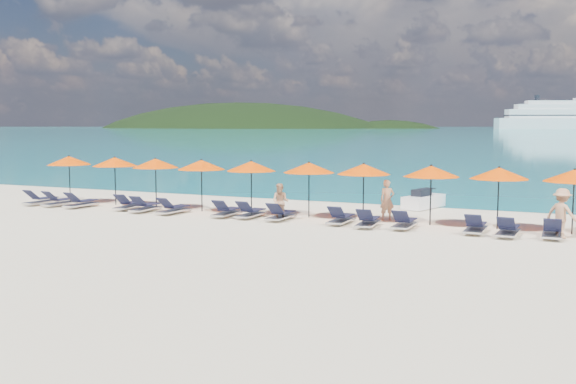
% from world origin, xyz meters
% --- Properties ---
extents(ground, '(1400.00, 1400.00, 0.00)m').
position_xyz_m(ground, '(0.00, 0.00, 0.00)').
color(ground, beige).
extents(sea, '(1600.00, 1300.00, 0.01)m').
position_xyz_m(sea, '(0.00, 660.00, 0.01)').
color(sea, '#1FA9B2').
rests_on(sea, ground).
extents(headland_main, '(374.00, 242.00, 126.50)m').
position_xyz_m(headland_main, '(-300.00, 540.00, -38.00)').
color(headland_main, black).
rests_on(headland_main, ground).
extents(headland_small, '(162.00, 126.00, 85.50)m').
position_xyz_m(headland_small, '(-150.00, 560.00, -35.00)').
color(headland_small, black).
rests_on(headland_small, ground).
extents(cruise_ship, '(111.52, 56.06, 31.28)m').
position_xyz_m(cruise_ship, '(3.97, 522.41, 8.14)').
color(cruise_ship, silver).
rests_on(cruise_ship, ground).
extents(jetski, '(1.56, 2.59, 0.86)m').
position_xyz_m(jetski, '(3.72, 9.49, 0.36)').
color(jetski, white).
rests_on(jetski, ground).
extents(beachgoer_a, '(0.70, 0.64, 1.60)m').
position_xyz_m(beachgoer_a, '(3.23, 5.30, 0.80)').
color(beachgoer_a, tan).
rests_on(beachgoer_a, ground).
extents(beachgoer_b, '(0.74, 0.47, 1.44)m').
position_xyz_m(beachgoer_b, '(-0.64, 3.69, 0.72)').
color(beachgoer_b, tan).
rests_on(beachgoer_b, ground).
extents(beachgoer_c, '(1.18, 0.93, 1.66)m').
position_xyz_m(beachgoer_c, '(9.56, 3.83, 0.83)').
color(beachgoer_c, tan).
rests_on(beachgoer_c, ground).
extents(umbrella_0, '(2.10, 2.10, 2.28)m').
position_xyz_m(umbrella_0, '(-12.40, 4.75, 2.02)').
color(umbrella_0, black).
rests_on(umbrella_0, ground).
extents(umbrella_1, '(2.10, 2.10, 2.28)m').
position_xyz_m(umbrella_1, '(-9.73, 4.86, 2.02)').
color(umbrella_1, black).
rests_on(umbrella_1, ground).
extents(umbrella_2, '(2.10, 2.10, 2.28)m').
position_xyz_m(umbrella_2, '(-7.30, 4.69, 2.02)').
color(umbrella_2, black).
rests_on(umbrella_2, ground).
extents(umbrella_3, '(2.10, 2.10, 2.28)m').
position_xyz_m(umbrella_3, '(-4.81, 4.57, 2.02)').
color(umbrella_3, black).
rests_on(umbrella_3, ground).
extents(umbrella_4, '(2.10, 2.10, 2.28)m').
position_xyz_m(umbrella_4, '(-2.44, 4.66, 2.02)').
color(umbrella_4, black).
rests_on(umbrella_4, ground).
extents(umbrella_5, '(2.10, 2.10, 2.28)m').
position_xyz_m(umbrella_5, '(0.12, 4.78, 2.02)').
color(umbrella_5, black).
rests_on(umbrella_5, ground).
extents(umbrella_6, '(2.10, 2.10, 2.28)m').
position_xyz_m(umbrella_6, '(2.39, 4.86, 2.02)').
color(umbrella_6, black).
rests_on(umbrella_6, ground).
extents(umbrella_7, '(2.10, 2.10, 2.28)m').
position_xyz_m(umbrella_7, '(5.02, 4.82, 2.02)').
color(umbrella_7, black).
rests_on(umbrella_7, ground).
extents(umbrella_8, '(2.10, 2.10, 2.28)m').
position_xyz_m(umbrella_8, '(7.42, 4.86, 2.02)').
color(umbrella_8, black).
rests_on(umbrella_8, ground).
extents(umbrella_9, '(2.10, 2.10, 2.28)m').
position_xyz_m(umbrella_9, '(9.88, 4.79, 2.02)').
color(umbrella_9, black).
rests_on(umbrella_9, ground).
extents(lounger_0, '(0.74, 1.74, 0.66)m').
position_xyz_m(lounger_0, '(-12.89, 3.35, 0.24)').
color(lounger_0, silver).
rests_on(lounger_0, ground).
extents(lounger_1, '(0.77, 1.75, 0.66)m').
position_xyz_m(lounger_1, '(-11.70, 3.31, 0.24)').
color(lounger_1, silver).
rests_on(lounger_1, ground).
extents(lounger_2, '(0.71, 1.73, 0.66)m').
position_xyz_m(lounger_2, '(-10.43, 3.32, 0.24)').
color(lounger_2, silver).
rests_on(lounger_2, ground).
extents(lounger_3, '(0.77, 1.75, 0.66)m').
position_xyz_m(lounger_3, '(-8.00, 3.64, 0.24)').
color(lounger_3, silver).
rests_on(lounger_3, ground).
extents(lounger_4, '(0.71, 1.73, 0.66)m').
position_xyz_m(lounger_4, '(-6.91, 3.34, 0.24)').
color(lounger_4, silver).
rests_on(lounger_4, ground).
extents(lounger_5, '(0.78, 1.75, 0.66)m').
position_xyz_m(lounger_5, '(-5.43, 3.32, 0.24)').
color(lounger_5, silver).
rests_on(lounger_5, ground).
extents(lounger_6, '(0.66, 1.71, 0.66)m').
position_xyz_m(lounger_6, '(-2.97, 3.52, 0.24)').
color(lounger_6, silver).
rests_on(lounger_6, ground).
extents(lounger_7, '(0.65, 1.71, 0.66)m').
position_xyz_m(lounger_7, '(-1.92, 3.61, 0.24)').
color(lounger_7, silver).
rests_on(lounger_7, ground).
extents(lounger_8, '(0.66, 1.72, 0.66)m').
position_xyz_m(lounger_8, '(-0.56, 3.55, 0.24)').
color(lounger_8, silver).
rests_on(lounger_8, ground).
extents(lounger_9, '(0.63, 1.70, 0.66)m').
position_xyz_m(lounger_9, '(1.92, 3.63, 0.24)').
color(lounger_9, silver).
rests_on(lounger_9, ground).
extents(lounger_10, '(0.75, 1.74, 0.66)m').
position_xyz_m(lounger_10, '(3.06, 3.34, 0.24)').
color(lounger_10, silver).
rests_on(lounger_10, ground).
extents(lounger_11, '(0.63, 1.70, 0.66)m').
position_xyz_m(lounger_11, '(4.37, 3.52, 0.24)').
color(lounger_11, silver).
rests_on(lounger_11, ground).
extents(lounger_12, '(0.62, 1.70, 0.66)m').
position_xyz_m(lounger_12, '(6.85, 3.59, 0.24)').
color(lounger_12, silver).
rests_on(lounger_12, ground).
extents(lounger_13, '(0.69, 1.72, 0.66)m').
position_xyz_m(lounger_13, '(7.93, 3.38, 0.24)').
color(lounger_13, silver).
rests_on(lounger_13, ground).
extents(lounger_14, '(0.64, 1.71, 0.66)m').
position_xyz_m(lounger_14, '(9.30, 3.65, 0.24)').
color(lounger_14, silver).
rests_on(lounger_14, ground).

